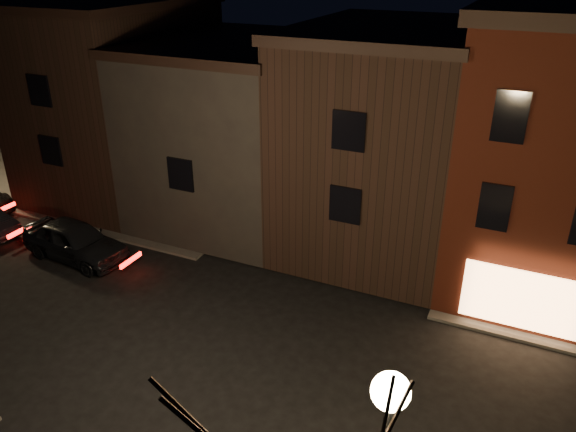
# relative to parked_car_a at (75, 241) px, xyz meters

# --- Properties ---
(ground) EXTENTS (120.00, 120.00, 0.00)m
(ground) POSITION_rel_parked_car_a_xyz_m (9.83, -3.05, -0.85)
(ground) COLOR black
(ground) RESTS_ON ground
(sidewalk_far_left) EXTENTS (30.00, 30.00, 0.12)m
(sidewalk_far_left) POSITION_rel_parked_car_a_xyz_m (-10.17, 16.95, -0.79)
(sidewalk_far_left) COLOR #2D2B28
(sidewalk_far_left) RESTS_ON ground
(corner_building) EXTENTS (6.50, 8.50, 10.50)m
(corner_building) POSITION_rel_parked_car_a_xyz_m (17.83, 6.42, 4.55)
(corner_building) COLOR #45160C
(corner_building) RESTS_ON ground
(row_building_a) EXTENTS (7.30, 10.30, 9.40)m
(row_building_a) POSITION_rel_parked_car_a_xyz_m (11.33, 7.45, 3.98)
(row_building_a) COLOR black
(row_building_a) RESTS_ON ground
(row_building_b) EXTENTS (7.80, 10.30, 8.40)m
(row_building_b) POSITION_rel_parked_car_a_xyz_m (4.08, 7.45, 3.48)
(row_building_b) COLOR black
(row_building_b) RESTS_ON ground
(row_building_c) EXTENTS (7.30, 10.30, 9.90)m
(row_building_c) POSITION_rel_parked_car_a_xyz_m (-3.17, 7.45, 4.23)
(row_building_c) COLOR black
(row_building_c) RESTS_ON ground
(parked_car_a) EXTENTS (5.13, 2.39, 1.70)m
(parked_car_a) POSITION_rel_parked_car_a_xyz_m (0.00, 0.00, 0.00)
(parked_car_a) COLOR black
(parked_car_a) RESTS_ON ground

